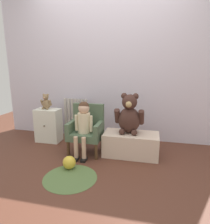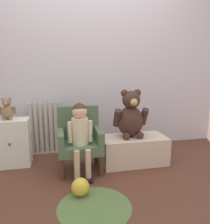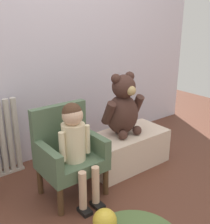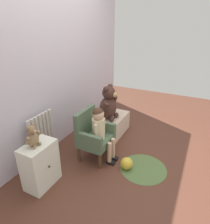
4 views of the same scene
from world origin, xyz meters
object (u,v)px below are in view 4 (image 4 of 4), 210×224
Objects in this scene: small_dresser at (40,165)px; child_armchair at (93,134)px; radiator at (43,138)px; toy_ball at (127,163)px; small_teddy_bear at (33,137)px; floor_rug at (143,168)px; large_teddy_bear at (108,104)px; low_bench at (111,126)px; child_figure at (100,126)px.

child_armchair reaches higher than small_dresser.
radiator is 1.15m from toy_ball.
floor_rug is at bearing -50.95° from small_teddy_bear.
large_teddy_bear is at bearing 5.70° from child_armchair.
low_bench is 0.96m from floor_rug.
small_dresser is 1.40m from low_bench.
child_figure reaches higher than low_bench.
radiator is 1.38m from floor_rug.
child_figure is at bearing 93.99° from floor_rug.
low_bench is 1.50m from small_teddy_bear.
floor_rug is at bearing -71.94° from radiator.
small_dresser reaches higher than toy_ball.
low_bench is at bearing -37.83° from large_teddy_bear.
child_figure reaches higher than floor_rug.
low_bench is at bearing -27.58° from radiator.
floor_rug is at bearing -128.40° from low_bench.
radiator reaches higher than floor_rug.
radiator is 4.26× the size of toy_ball.
large_teddy_bear reaches higher than toy_ball.
small_teddy_bear is (-0.03, 0.02, 0.38)m from small_dresser.
radiator is at bearing 123.80° from child_armchair.
large_teddy_bear is 0.91× the size of floor_rug.
large_teddy_bear is at bearing -27.14° from radiator.
small_teddy_bear is 1.56× the size of toy_ball.
small_dresser reaches higher than floor_rug.
child_armchair is at bearing 84.55° from toy_ball.
radiator is 1.25× the size of small_dresser.
small_dresser is 0.72× the size of child_figure.
low_bench is (0.63, 0.03, -0.19)m from child_armchair.
toy_ball is at bearing -96.93° from child_figure.
small_dresser is at bearing 171.42° from large_teddy_bear.
low_bench reaches higher than floor_rug.
small_teddy_bear reaches higher than toy_ball.
child_figure reaches higher than toy_ball.
small_dresser is 0.38m from small_teddy_bear.
child_armchair is 0.92× the size of low_bench.
floor_rug is (-0.59, -0.75, -0.16)m from low_bench.
child_figure is 3.05× the size of small_teddy_bear.
small_teddy_bear is at bearing 169.99° from low_bench.
radiator is 1.12× the size of floor_rug.
child_armchair is 0.87m from small_teddy_bear.
child_armchair is 4.35× the size of toy_ball.
low_bench is at bearing 2.80° from child_armchair.
floor_rug is 3.80× the size of toy_ball.
small_teddy_bear is (-0.76, 0.39, 0.15)m from child_figure.
small_dresser is 0.90× the size of floor_rug.
small_dresser is at bearing -141.04° from radiator.
radiator is 1.11m from large_teddy_bear.
child_armchair is at bearing 93.37° from floor_rug.
floor_rug is at bearing -86.63° from child_armchair.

